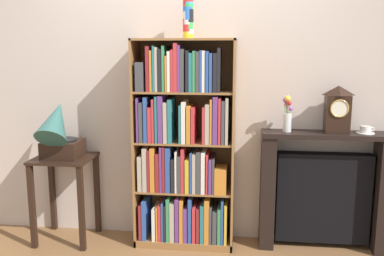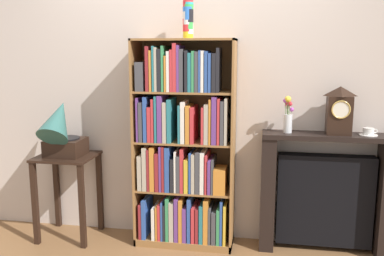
{
  "view_description": "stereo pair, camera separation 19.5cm",
  "coord_description": "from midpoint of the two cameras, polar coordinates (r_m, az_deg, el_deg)",
  "views": [
    {
      "loc": [
        0.47,
        -3.37,
        1.67
      ],
      "look_at": [
        0.06,
        0.09,
        1.03
      ],
      "focal_mm": 39.43,
      "sensor_mm": 36.0,
      "label": 1
    },
    {
      "loc": [
        0.66,
        -3.34,
        1.67
      ],
      "look_at": [
        0.06,
        0.09,
        1.03
      ],
      "focal_mm": 39.43,
      "sensor_mm": 36.0,
      "label": 2
    }
  ],
  "objects": [
    {
      "name": "fireplace_mantel",
      "position": [
        3.75,
        18.98,
        -8.43
      ],
      "size": [
        1.06,
        0.26,
        1.01
      ],
      "color": "black",
      "rests_on": "ground"
    },
    {
      "name": "flower_vase",
      "position": [
        3.53,
        14.39,
        1.6
      ],
      "size": [
        0.09,
        0.11,
        0.31
      ],
      "color": "silver",
      "rests_on": "fireplace_mantel"
    },
    {
      "name": "mantel_clock",
      "position": [
        3.58,
        20.79,
        2.22
      ],
      "size": [
        0.19,
        0.15,
        0.39
      ],
      "color": "black",
      "rests_on": "fireplace_mantel"
    },
    {
      "name": "wall_back",
      "position": [
        3.71,
        2.04,
        4.65
      ],
      "size": [
        4.62,
        0.08,
        2.6
      ],
      "primitive_type": "cube",
      "color": "beige",
      "rests_on": "ground"
    },
    {
      "name": "teacup_with_saucer",
      "position": [
        3.66,
        24.19,
        -0.52
      ],
      "size": [
        0.14,
        0.14,
        0.06
      ],
      "color": "white",
      "rests_on": "fireplace_mantel"
    },
    {
      "name": "side_table_left",
      "position": [
        3.92,
        -15.1,
        -6.63
      ],
      "size": [
        0.5,
        0.45,
        0.76
      ],
      "color": "black",
      "rests_on": "ground"
    },
    {
      "name": "cup_stack",
      "position": [
        3.48,
        1.12,
        14.47
      ],
      "size": [
        0.09,
        0.09,
        0.3
      ],
      "color": "yellow",
      "rests_on": "bookshelf"
    },
    {
      "name": "gramophone",
      "position": [
        3.75,
        -15.91,
        -0.22
      ],
      "size": [
        0.31,
        0.48,
        0.56
      ],
      "color": "black",
      "rests_on": "side_table_left"
    },
    {
      "name": "bookshelf",
      "position": [
        3.59,
        0.3,
        -3.2
      ],
      "size": [
        0.84,
        0.33,
        1.77
      ],
      "color": "olive",
      "rests_on": "ground"
    },
    {
      "name": "ground_plane",
      "position": [
        3.8,
        0.3,
        -15.86
      ],
      "size": [
        7.62,
        6.4,
        0.02
      ],
      "primitive_type": "cube",
      "color": "brown"
    }
  ]
}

